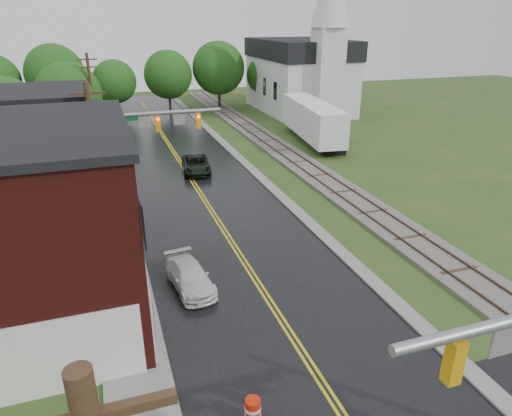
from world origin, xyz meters
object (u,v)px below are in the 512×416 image
utility_pole_c (93,99)px  traffic_signal_far (147,132)px  pickup_white (190,277)px  semi_trailer (312,119)px  utility_pole_b (97,161)px  tree_left_c (6,113)px  tree_left_e (71,96)px  church (303,68)px  construction_barrel (253,411)px  suv_dark (196,165)px

utility_pole_c → traffic_signal_far: bearing=-78.9°
pickup_white → semi_trailer: (17.47, 23.40, 1.82)m
utility_pole_b → pickup_white: 8.78m
tree_left_c → tree_left_e: bearing=50.2°
church → construction_barrel: church is taller
utility_pole_b → tree_left_c: 19.24m
church → traffic_signal_far: 35.59m
church → tree_left_e: bearing=-164.8°
suv_dark → construction_barrel: bearing=-91.0°
church → utility_pole_c: size_ratio=2.22×
utility_pole_c → pickup_white: 29.38m
utility_pole_c → tree_left_e: (-2.05, 1.90, 0.09)m
tree_left_c → semi_trailer: tree_left_c is taller
pickup_white → construction_barrel: 8.50m
tree_left_c → semi_trailer: (28.12, -1.37, -2.10)m
suv_dark → construction_barrel: suv_dark is taller
tree_left_e → pickup_white: size_ratio=2.01×
construction_barrel → pickup_white: bearing=92.3°
construction_barrel → utility_pole_c: bearing=96.0°
traffic_signal_far → utility_pole_b: utility_pole_b is taller
tree_left_c → suv_dark: bearing=-26.5°
pickup_white → semi_trailer: bearing=46.3°
church → semi_trailer: bearing=-110.7°
utility_pole_b → semi_trailer: 26.88m
utility_pole_c → suv_dark: 14.30m
utility_pole_b → semi_trailer: size_ratio=0.67×
utility_pole_b → utility_pole_c: size_ratio=1.00×
suv_dark → tree_left_e: bearing=132.9°
church → tree_left_e: (-28.85, -7.84, -1.02)m
semi_trailer → construction_barrel: semi_trailer is taller
tree_left_e → semi_trailer: tree_left_e is taller
church → suv_dark: 29.03m
traffic_signal_far → tree_left_e: 19.65m
traffic_signal_far → pickup_white: bearing=-88.7°
utility_pole_b → suv_dark: bearing=54.3°
traffic_signal_far → utility_pole_b: bearing=-123.7°
church → traffic_signal_far: size_ratio=2.72×
semi_trailer → construction_barrel: bearing=-118.2°
semi_trailer → church: bearing=69.3°
utility_pole_b → suv_dark: utility_pole_b is taller
traffic_signal_far → tree_left_c: size_ratio=0.96×
utility_pole_c → tree_left_c: bearing=-149.8°
church → utility_pole_c: 28.54m
traffic_signal_far → pickup_white: size_ratio=1.81×
tree_left_c → pickup_white: tree_left_c is taller
tree_left_c → pickup_white: size_ratio=1.89×
tree_left_c → utility_pole_b: bearing=-68.5°
pickup_white → utility_pole_b: bearing=110.7°
tree_left_c → utility_pole_c: bearing=30.2°
church → suv_dark: (-19.20, -21.15, -5.17)m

